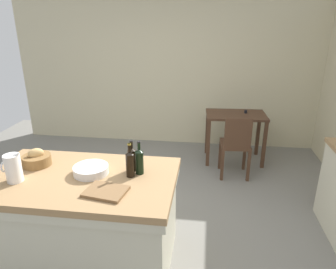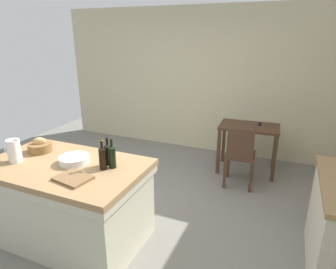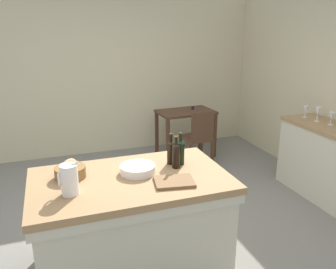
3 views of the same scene
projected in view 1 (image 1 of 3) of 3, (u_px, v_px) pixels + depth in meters
ground_plane at (136, 227)px, 3.41m from camera, size 6.76×6.76×0.00m
wall_back at (168, 70)px, 5.36m from camera, size 5.32×0.12×2.60m
island_table at (84, 216)px, 2.80m from camera, size 1.64×0.99×0.88m
writing_desk at (235, 122)px, 4.79m from camera, size 0.93×0.61×0.82m
wooden_chair at (236, 144)px, 4.32m from camera, size 0.42×0.42×0.92m
pitcher at (13, 168)px, 2.54m from camera, size 0.17×0.13×0.28m
wash_bowl at (91, 170)px, 2.69m from camera, size 0.30×0.30×0.07m
bread_basket at (37, 159)px, 2.84m from camera, size 0.25×0.25×0.17m
cutting_board at (106, 191)px, 2.40m from camera, size 0.35×0.29×0.02m
wine_bottle_dark at (139, 161)px, 2.67m from camera, size 0.07×0.07×0.30m
wine_bottle_amber at (132, 159)px, 2.72m from camera, size 0.07×0.07×0.29m
wine_bottle_green at (130, 163)px, 2.62m from camera, size 0.07×0.07×0.30m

